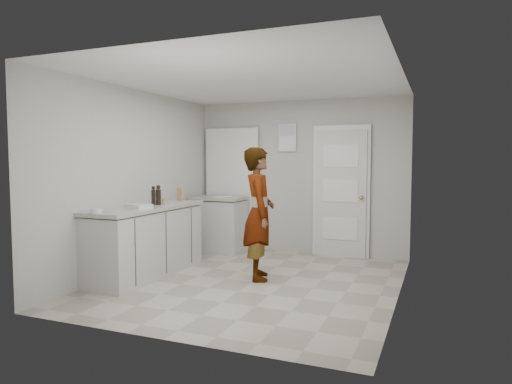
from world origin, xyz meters
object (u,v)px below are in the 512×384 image
at_px(oil_cruet_b, 153,196).
at_px(cake_mix_box, 181,194).
at_px(egg_bowl, 96,211).
at_px(person, 259,214).
at_px(oil_cruet_a, 158,195).
at_px(spice_jar, 164,201).
at_px(baking_dish, 139,206).

bearing_deg(oil_cruet_b, cake_mix_box, 93.89).
bearing_deg(cake_mix_box, egg_bowl, -75.67).
height_order(person, oil_cruet_b, person).
bearing_deg(oil_cruet_a, oil_cruet_b, -134.15).
bearing_deg(egg_bowl, cake_mix_box, 89.45).
relative_size(person, cake_mix_box, 9.11).
relative_size(oil_cruet_a, oil_cruet_b, 1.05).
relative_size(person, oil_cruet_b, 6.53).
xyz_separation_m(spice_jar, oil_cruet_a, (-0.00, -0.12, 0.09)).
distance_m(person, oil_cruet_a, 1.41).
height_order(cake_mix_box, baking_dish, cake_mix_box).
xyz_separation_m(spice_jar, baking_dish, (0.00, -0.56, -0.02)).
xyz_separation_m(person, oil_cruet_b, (-1.42, -0.26, 0.20)).
height_order(spice_jar, baking_dish, spice_jar).
xyz_separation_m(cake_mix_box, baking_dish, (0.11, -1.18, -0.07)).
bearing_deg(baking_dish, person, 25.60).
distance_m(person, oil_cruet_b, 1.46).
height_order(oil_cruet_b, egg_bowl, oil_cruet_b).
height_order(person, oil_cruet_a, person).
height_order(cake_mix_box, egg_bowl, cake_mix_box).
distance_m(person, baking_dish, 1.52).
bearing_deg(person, spice_jar, 69.10).
height_order(oil_cruet_a, baking_dish, oil_cruet_a).
height_order(person, spice_jar, person).
bearing_deg(spice_jar, oil_cruet_b, -107.36).
relative_size(spice_jar, oil_cruet_a, 0.29).
distance_m(person, cake_mix_box, 1.57).
xyz_separation_m(cake_mix_box, oil_cruet_a, (0.10, -0.73, 0.04)).
relative_size(baking_dish, egg_bowl, 2.81).
relative_size(oil_cruet_a, egg_bowl, 2.11).
bearing_deg(cake_mix_box, baking_dish, -69.95).
bearing_deg(egg_bowl, spice_jar, 84.14).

